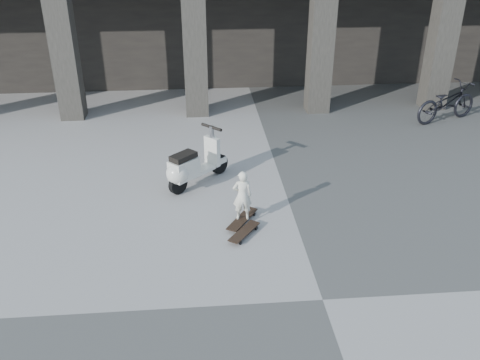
{
  "coord_description": "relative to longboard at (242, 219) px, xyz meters",
  "views": [
    {
      "loc": [
        -1.75,
        -5.86,
        5.08
      ],
      "look_at": [
        -1.01,
        2.8,
        0.65
      ],
      "focal_mm": 38.0,
      "sensor_mm": 36.0,
      "label": 1
    }
  ],
  "objects": [
    {
      "name": "child",
      "position": [
        0.0,
        0.0,
        0.51
      ],
      "size": [
        0.36,
        0.24,
        0.98
      ],
      "primitive_type": "imported",
      "rotation": [
        0.0,
        0.0,
        3.12
      ],
      "color": "silver",
      "rests_on": "longboard"
    },
    {
      "name": "bicycle",
      "position": [
        6.22,
        5.0,
        0.47
      ],
      "size": [
        2.21,
        1.44,
        1.1
      ],
      "primitive_type": "imported",
      "rotation": [
        0.0,
        0.0,
        1.94
      ],
      "color": "black",
      "rests_on": "ground"
    },
    {
      "name": "ground",
      "position": [
        1.01,
        -2.3,
        -0.07
      ],
      "size": [
        90.0,
        90.0,
        0.0
      ],
      "primitive_type": "plane",
      "color": "#474745",
      "rests_on": "ground"
    },
    {
      "name": "longboard",
      "position": [
        0.0,
        0.0,
        0.0
      ],
      "size": [
        0.67,
        0.9,
        0.09
      ],
      "rotation": [
        0.0,
        0.0,
        1.02
      ],
      "color": "black",
      "rests_on": "ground"
    },
    {
      "name": "skateboard_spare",
      "position": [
        -0.01,
        -0.45,
        0.0
      ],
      "size": [
        0.64,
        0.77,
        0.1
      ],
      "rotation": [
        0.0,
        0.0,
        0.94
      ],
      "color": "black",
      "rests_on": "ground"
    },
    {
      "name": "scooter",
      "position": [
        -0.99,
        1.51,
        0.4
      ],
      "size": [
        1.34,
        1.33,
        1.2
      ],
      "rotation": [
        0.0,
        0.0,
        0.78
      ],
      "color": "black",
      "rests_on": "ground"
    }
  ]
}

